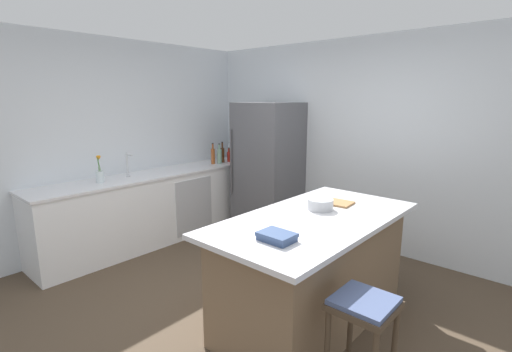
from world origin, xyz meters
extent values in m
plane|color=#4C3D2D|center=(0.00, 0.00, 0.00)|extent=(7.20, 7.20, 0.00)
cube|color=silver|center=(0.00, 2.25, 1.30)|extent=(6.00, 0.10, 2.60)
cube|color=silver|center=(-2.45, 0.00, 1.30)|extent=(0.10, 6.00, 2.60)
cube|color=white|center=(-2.09, 0.55, 0.44)|extent=(0.61, 3.10, 0.88)
cube|color=silver|center=(-2.09, 0.55, 0.90)|extent=(0.64, 3.13, 0.03)
cube|color=#B2B5BA|center=(-1.78, 0.94, 0.44)|extent=(0.01, 0.60, 0.74)
cube|color=#7A6047|center=(0.48, 0.37, 0.44)|extent=(0.82, 1.72, 0.88)
cube|color=silver|center=(0.48, 0.37, 0.90)|extent=(0.98, 1.92, 0.04)
cube|color=#56565B|center=(-1.24, 1.84, 0.91)|extent=(0.80, 0.72, 1.81)
cylinder|color=#4C4C51|center=(-1.60, 1.46, 1.00)|extent=(0.02, 0.02, 0.91)
cylinder|color=#473828|center=(1.02, 0.00, 0.31)|extent=(0.04, 0.04, 0.63)
cube|color=#473828|center=(1.17, -0.15, 0.65)|extent=(0.36, 0.36, 0.04)
cube|color=#47567F|center=(1.17, -0.15, 0.68)|extent=(0.34, 0.34, 0.03)
cylinder|color=silver|center=(-2.15, 0.21, 0.92)|extent=(0.05, 0.05, 0.02)
cylinder|color=silver|center=(-2.15, 0.21, 1.07)|extent=(0.02, 0.02, 0.28)
cylinder|color=silver|center=(-2.09, 0.21, 1.19)|extent=(0.14, 0.02, 0.02)
cylinder|color=silver|center=(-2.09, -0.18, 0.98)|extent=(0.09, 0.09, 0.14)
cylinder|color=#4C7F3D|center=(-2.10, -0.17, 1.08)|extent=(0.01, 0.03, 0.23)
sphere|color=orange|center=(-2.10, -0.17, 1.20)|extent=(0.04, 0.04, 0.04)
cylinder|color=#4C7F3D|center=(-2.08, -0.18, 1.09)|extent=(0.01, 0.02, 0.25)
sphere|color=orange|center=(-2.08, -0.18, 1.21)|extent=(0.04, 0.04, 0.04)
cylinder|color=#4C7F3D|center=(-2.07, -0.18, 1.09)|extent=(0.01, 0.05, 0.25)
sphere|color=orange|center=(-2.07, -0.18, 1.22)|extent=(0.04, 0.04, 0.04)
cylinder|color=silver|center=(-2.16, 2.01, 1.05)|extent=(0.08, 0.08, 0.27)
cylinder|color=silver|center=(-2.16, 2.01, 1.22)|extent=(0.03, 0.03, 0.08)
cylinder|color=black|center=(-2.16, 2.01, 1.27)|extent=(0.03, 0.03, 0.01)
cylinder|color=brown|center=(-2.02, 1.90, 1.01)|extent=(0.08, 0.08, 0.20)
cylinder|color=brown|center=(-2.02, 1.90, 1.14)|extent=(0.03, 0.03, 0.05)
cylinder|color=black|center=(-2.02, 1.90, 1.17)|extent=(0.03, 0.03, 0.01)
cylinder|color=red|center=(-2.00, 1.82, 0.99)|extent=(0.05, 0.05, 0.15)
cylinder|color=red|center=(-2.00, 1.82, 1.09)|extent=(0.02, 0.02, 0.05)
cylinder|color=black|center=(-2.00, 1.82, 1.12)|extent=(0.02, 0.02, 0.01)
cylinder|color=#5B3319|center=(-2.05, 1.72, 1.02)|extent=(0.06, 0.06, 0.22)
cylinder|color=#5B3319|center=(-2.05, 1.72, 1.17)|extent=(0.03, 0.03, 0.08)
cylinder|color=black|center=(-2.05, 1.72, 1.22)|extent=(0.03, 0.03, 0.01)
cylinder|color=#8CB79E|center=(-2.01, 1.63, 1.02)|extent=(0.07, 0.07, 0.21)
cylinder|color=#8CB79E|center=(-2.01, 1.63, 1.16)|extent=(0.03, 0.03, 0.07)
cylinder|color=black|center=(-2.01, 1.63, 1.20)|extent=(0.03, 0.03, 0.01)
cylinder|color=#994C23|center=(-2.04, 1.53, 1.02)|extent=(0.06, 0.06, 0.22)
cylinder|color=#994C23|center=(-2.04, 1.53, 1.17)|extent=(0.03, 0.03, 0.08)
cylinder|color=black|center=(-2.04, 1.53, 1.22)|extent=(0.03, 0.03, 0.01)
cube|color=#334770|center=(0.57, -0.23, 0.94)|extent=(0.23, 0.17, 0.03)
cube|color=#334770|center=(0.57, -0.23, 0.97)|extent=(0.24, 0.18, 0.03)
cylinder|color=#B2B5BA|center=(0.40, 0.58, 0.97)|extent=(0.22, 0.22, 0.09)
cube|color=#9E7042|center=(0.41, 0.84, 0.93)|extent=(0.31, 0.24, 0.02)
camera|label=1|loc=(2.01, -2.07, 1.87)|focal=25.75mm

